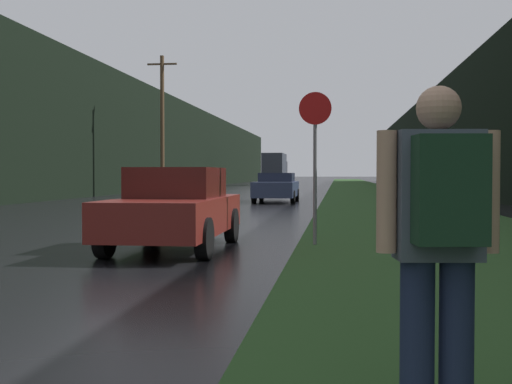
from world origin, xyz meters
TOP-DOWN VIEW (x-y plane):
  - grass_verge at (7.32, 40.00)m, footprint 6.00×240.00m
  - lane_stripe_c at (0.00, 13.77)m, footprint 0.12×3.00m
  - lane_stripe_d at (0.00, 20.77)m, footprint 0.12×3.00m
  - treeline_far_side at (-10.32, 50.00)m, footprint 2.00×140.00m
  - treeline_near_side at (13.32, 50.00)m, footprint 2.00×140.00m
  - utility_pole_far at (-5.37, 36.81)m, footprint 1.80×0.24m
  - stop_sign at (4.65, 11.53)m, footprint 0.62×0.07m
  - hitchhiker_with_backpack at (5.59, 2.66)m, footprint 0.63×0.46m
  - car_passing_near at (2.16, 10.62)m, footprint 1.85×4.26m
  - car_passing_far at (2.16, 30.03)m, footprint 1.99×4.75m
  - delivery_truck at (-2.16, 73.79)m, footprint 2.50×8.17m

SIDE VIEW (x-z plane):
  - lane_stripe_c at x=0.00m, z-range 0.00..0.01m
  - lane_stripe_d at x=0.00m, z-range 0.00..0.01m
  - grass_verge at x=7.32m, z-range 0.00..0.02m
  - car_passing_far at x=2.16m, z-range 0.01..1.42m
  - car_passing_near at x=2.16m, z-range 0.00..1.48m
  - hitchhiker_with_backpack at x=5.59m, z-range 0.13..1.95m
  - stop_sign at x=4.65m, z-range 0.28..3.20m
  - delivery_truck at x=-2.16m, z-range 0.10..3.78m
  - treeline_near_side at x=13.32m, z-range 0.00..7.91m
  - treeline_far_side at x=-10.32m, z-range 0.00..8.22m
  - utility_pole_far at x=-5.37m, z-range 0.13..8.56m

